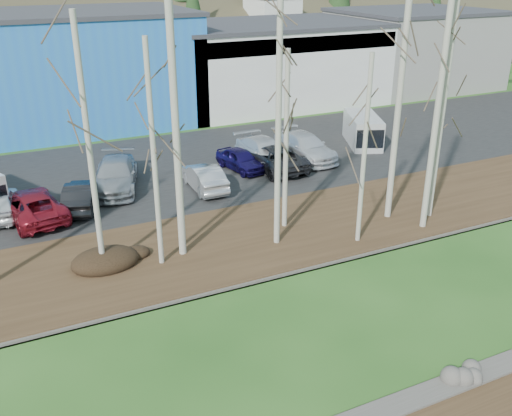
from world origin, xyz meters
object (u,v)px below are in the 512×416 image
car_5 (204,177)px  van_white (363,130)px  car_8 (266,152)px  car_7 (305,147)px  car_2 (32,205)px  car_6 (274,157)px  car_3 (116,175)px  car_4 (241,160)px  car_1 (81,195)px

car_5 → van_white: size_ratio=0.86×
car_8 → car_7: bearing=-2.6°
car_2 → car_6: (13.82, 1.43, 0.03)m
car_2 → car_8: bearing=178.7°
car_5 → car_6: bearing=-163.9°
car_2 → car_5: bearing=170.0°
car_7 → car_8: (-2.74, 0.00, 0.00)m
car_2 → car_3: size_ratio=0.93×
car_6 → car_8: size_ratio=0.99×
car_3 → car_6: bearing=12.1°
car_2 → car_4: (11.93, 2.11, -0.07)m
car_7 → van_white: 5.13m
car_8 → van_white: (7.80, 0.88, 0.20)m
car_4 → car_7: 4.50m
car_1 → car_5: (6.49, -0.24, 0.00)m
car_7 → car_8: same height
car_1 → car_3: 2.88m
van_white → car_3: bearing=-153.7°
car_2 → car_7: bearing=177.1°
car_7 → car_5: bearing=-166.6°
car_4 → van_white: van_white is taller
car_7 → van_white: van_white is taller
van_white → car_1: bearing=-148.4°
car_7 → car_4: bearing=179.6°
van_white → car_7: bearing=-146.8°
car_6 → car_8: car_8 is taller
car_1 → car_4: car_1 is taller
car_3 → car_5: 4.82m
car_3 → car_5: car_3 is taller
car_1 → car_4: bearing=-151.8°
car_6 → car_2: bearing=5.7°
car_4 → car_1: bearing=-179.9°
car_3 → car_7: car_3 is taller
car_4 → car_8: car_8 is taller
car_1 → van_white: (19.11, 2.80, 0.30)m
car_3 → car_8: car_3 is taller
car_5 → car_6: size_ratio=0.79×
car_4 → van_white: size_ratio=0.77×
car_2 → car_4: size_ratio=1.36×
car_5 → car_6: 5.13m
car_1 → car_8: size_ratio=0.77×
car_5 → car_7: (7.57, 2.16, 0.09)m
car_4 → car_7: bearing=-8.2°
car_3 → car_6: car_3 is taller
car_4 → car_2: bearing=179.7°
car_4 → van_white: bearing=-4.0°
car_7 → car_8: 2.74m
car_8 → car_4: bearing=-177.1°
car_3 → car_4: size_ratio=1.47×
car_6 → car_7: size_ratio=0.99×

